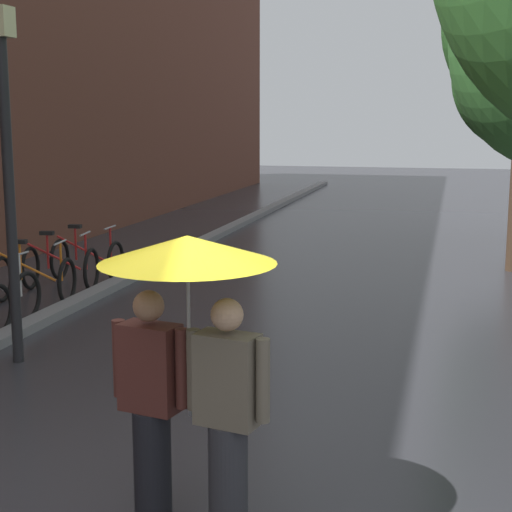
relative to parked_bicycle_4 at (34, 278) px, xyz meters
name	(u,v)px	position (x,y,z in m)	size (l,w,h in m)	color
kerb_strip	(178,253)	(0.71, 4.32, -0.32)	(0.30, 36.00, 0.12)	slate
parked_bicycle_4	(34,278)	(0.00, 0.00, 0.00)	(1.16, 0.83, 0.96)	black
parked_bicycle_5	(61,267)	(-0.05, 0.90, 0.00)	(1.16, 0.84, 0.96)	black
parked_bicycle_6	(87,259)	(0.03, 1.70, 0.00)	(1.11, 0.75, 0.96)	black
couple_under_umbrella	(188,334)	(4.42, -5.63, 0.99)	(1.16, 1.15, 2.01)	black
street_lamp_post	(7,158)	(1.31, -2.64, 1.93)	(0.24, 0.24, 3.91)	black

